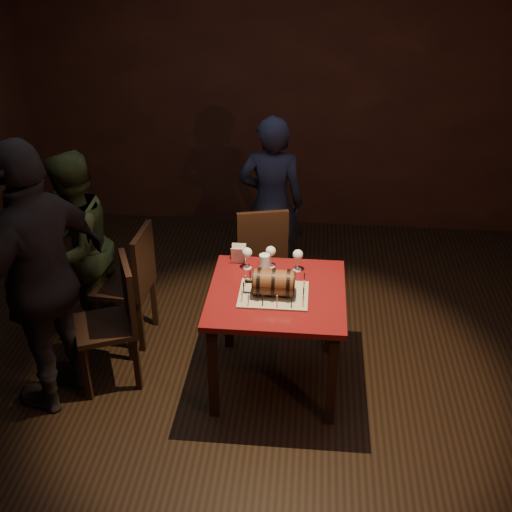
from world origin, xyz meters
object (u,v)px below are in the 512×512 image
at_px(person_back, 271,204).
at_px(person_left_rear, 75,248).
at_px(chair_back, 261,253).
at_px(barrel_cake, 274,283).
at_px(pub_table, 277,305).
at_px(wine_glass_left, 247,254).
at_px(person_left_front, 42,280).
at_px(wine_glass_right, 298,256).
at_px(chair_left_front, 116,316).
at_px(wine_glass_mid, 271,252).
at_px(chair_left_rear, 133,279).
at_px(pint_of_ale, 265,265).

bearing_deg(person_back, person_left_rear, 30.75).
distance_m(chair_back, person_back, 0.49).
distance_m(barrel_cake, chair_back, 1.04).
bearing_deg(pub_table, wine_glass_left, 128.87).
bearing_deg(person_left_front, wine_glass_right, 131.37).
distance_m(chair_left_front, person_back, 1.71).
bearing_deg(wine_glass_mid, chair_left_rear, 174.10).
bearing_deg(chair_back, wine_glass_mid, -78.53).
bearing_deg(person_left_front, person_left_rear, -152.65).
bearing_deg(pub_table, person_left_rear, 162.96).
relative_size(barrel_cake, wine_glass_mid, 2.01).
distance_m(wine_glass_right, pint_of_ale, 0.24).
height_order(wine_glass_left, person_back, person_back).
xyz_separation_m(wine_glass_mid, wine_glass_right, (0.19, -0.03, 0.00)).
bearing_deg(person_left_rear, wine_glass_right, 95.61).
bearing_deg(chair_left_rear, wine_glass_left, -9.36).
xyz_separation_m(wine_glass_right, chair_back, (-0.31, 0.64, -0.35)).
bearing_deg(pub_table, person_left_front, -169.13).
distance_m(pint_of_ale, person_left_rear, 1.46).
xyz_separation_m(barrel_cake, chair_back, (-0.17, 0.97, -0.33)).
bearing_deg(person_left_rear, barrel_cake, 82.99).
distance_m(wine_glass_left, wine_glass_right, 0.35).
bearing_deg(pub_table, chair_left_front, -177.04).
distance_m(pint_of_ale, chair_back, 0.78).
distance_m(wine_glass_right, person_back, 1.09).
distance_m(pub_table, wine_glass_mid, 0.40).
relative_size(wine_glass_left, wine_glass_mid, 1.00).
height_order(pub_table, person_left_front, person_left_front).
height_order(pub_table, wine_glass_left, wine_glass_left).
height_order(chair_back, chair_left_rear, same).
relative_size(pub_table, pint_of_ale, 6.00).
relative_size(wine_glass_right, chair_back, 0.17).
bearing_deg(wine_glass_right, person_left_rear, 173.70).
xyz_separation_m(chair_back, person_back, (0.05, 0.42, 0.24)).
height_order(wine_glass_left, wine_glass_mid, same).
distance_m(chair_left_rear, person_left_front, 0.89).
height_order(barrel_cake, person_left_front, person_left_front).
distance_m(chair_left_rear, chair_left_front, 0.48).
xyz_separation_m(chair_back, chair_left_front, (-0.91, -0.98, 0.00)).
height_order(barrel_cake, chair_left_rear, barrel_cake).
height_order(pint_of_ale, person_back, person_back).
distance_m(wine_glass_mid, pint_of_ale, 0.12).
bearing_deg(person_back, wine_glass_mid, 92.68).
relative_size(chair_left_rear, person_left_rear, 0.63).
relative_size(wine_glass_right, chair_left_front, 0.17).
bearing_deg(barrel_cake, person_left_front, -170.87).
height_order(barrel_cake, wine_glass_left, barrel_cake).
height_order(wine_glass_mid, wine_glass_right, same).
height_order(barrel_cake, pint_of_ale, barrel_cake).
relative_size(pub_table, wine_glass_left, 5.59).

